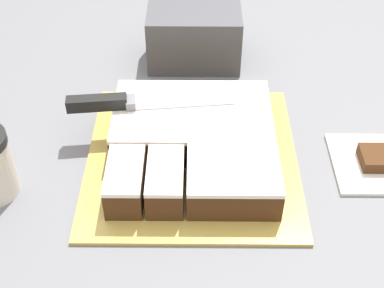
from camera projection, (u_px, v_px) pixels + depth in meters
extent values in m
cube|color=slate|center=(201.00, 274.00, 1.27)|extent=(1.40, 1.10, 0.92)
cube|color=gold|center=(192.00, 158.00, 0.89)|extent=(0.35, 0.36, 0.01)
cube|color=#472814|center=(192.00, 124.00, 0.91)|extent=(0.27, 0.17, 0.05)
cube|color=white|center=(192.00, 111.00, 0.89)|extent=(0.27, 0.17, 0.01)
cube|color=#472814|center=(233.00, 183.00, 0.81)|extent=(0.14, 0.11, 0.05)
cube|color=white|center=(234.00, 169.00, 0.79)|extent=(0.14, 0.11, 0.01)
cube|color=#472814|center=(126.00, 183.00, 0.81)|extent=(0.05, 0.11, 0.05)
cube|color=white|center=(124.00, 170.00, 0.79)|extent=(0.05, 0.11, 0.01)
cube|color=#472814|center=(166.00, 184.00, 0.81)|extent=(0.05, 0.11, 0.05)
cube|color=white|center=(165.00, 170.00, 0.79)|extent=(0.05, 0.11, 0.01)
cube|color=silver|center=(181.00, 102.00, 0.90)|extent=(0.18, 0.05, 0.00)
cube|color=slate|center=(131.00, 102.00, 0.89)|extent=(0.02, 0.03, 0.02)
cube|color=black|center=(97.00, 103.00, 0.89)|extent=(0.10, 0.03, 0.02)
cube|color=white|center=(375.00, 164.00, 0.88)|extent=(0.14, 0.14, 0.01)
cube|color=#472814|center=(377.00, 158.00, 0.87)|extent=(0.05, 0.05, 0.02)
cube|color=#47474C|center=(194.00, 36.00, 1.08)|extent=(0.18, 0.12, 0.11)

